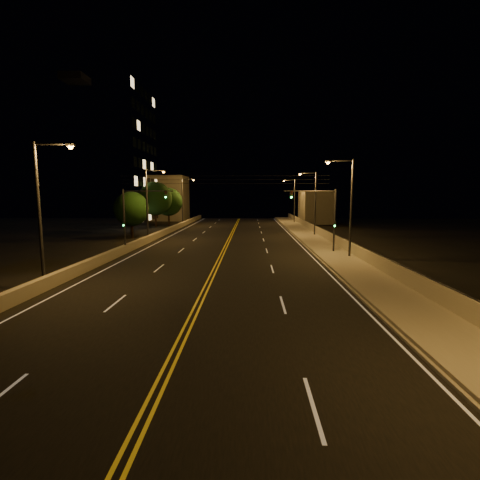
{
  "coord_description": "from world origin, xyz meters",
  "views": [
    {
      "loc": [
        2.74,
        -7.43,
        5.79
      ],
      "look_at": [
        2.0,
        18.0,
        2.5
      ],
      "focal_mm": 26.0,
      "sensor_mm": 36.0,
      "label": 1
    }
  ],
  "objects_px": {
    "tree_0": "(131,209)",
    "tree_3": "(168,202)",
    "traffic_signal_right": "(325,213)",
    "streetlight_2": "(313,200)",
    "building_tower": "(79,156)",
    "streetlight_6": "(184,198)",
    "traffic_signal_left": "(134,213)",
    "streetlight_1": "(348,202)",
    "tree_2": "(155,199)",
    "tree_1": "(131,207)",
    "streetlight_3": "(293,198)",
    "streetlight_5": "(149,200)",
    "streetlight_4": "(43,205)"
  },
  "relations": [
    {
      "from": "streetlight_4",
      "to": "tree_2",
      "type": "height_order",
      "value": "streetlight_4"
    },
    {
      "from": "traffic_signal_left",
      "to": "tree_3",
      "type": "distance_m",
      "value": 31.8
    },
    {
      "from": "streetlight_2",
      "to": "streetlight_6",
      "type": "distance_m",
      "value": 27.56
    },
    {
      "from": "tree_2",
      "to": "streetlight_6",
      "type": "bearing_deg",
      "value": 37.32
    },
    {
      "from": "streetlight_1",
      "to": "streetlight_3",
      "type": "relative_size",
      "value": 1.0
    },
    {
      "from": "streetlight_1",
      "to": "tree_0",
      "type": "xyz_separation_m",
      "value": [
        -24.72,
        14.77,
        -1.23
      ]
    },
    {
      "from": "tree_0",
      "to": "tree_3",
      "type": "relative_size",
      "value": 0.87
    },
    {
      "from": "streetlight_6",
      "to": "tree_1",
      "type": "bearing_deg",
      "value": -110.14
    },
    {
      "from": "streetlight_6",
      "to": "traffic_signal_left",
      "type": "height_order",
      "value": "streetlight_6"
    },
    {
      "from": "tree_0",
      "to": "tree_2",
      "type": "relative_size",
      "value": 0.77
    },
    {
      "from": "traffic_signal_left",
      "to": "building_tower",
      "type": "distance_m",
      "value": 35.14
    },
    {
      "from": "traffic_signal_left",
      "to": "tree_0",
      "type": "height_order",
      "value": "traffic_signal_left"
    },
    {
      "from": "streetlight_6",
      "to": "streetlight_4",
      "type": "bearing_deg",
      "value": -90.0
    },
    {
      "from": "building_tower",
      "to": "streetlight_1",
      "type": "bearing_deg",
      "value": -38.26
    },
    {
      "from": "streetlight_3",
      "to": "tree_2",
      "type": "bearing_deg",
      "value": -161.19
    },
    {
      "from": "streetlight_3",
      "to": "streetlight_6",
      "type": "bearing_deg",
      "value": -165.88
    },
    {
      "from": "streetlight_1",
      "to": "tree_2",
      "type": "xyz_separation_m",
      "value": [
        -25.97,
        31.21,
        -0.02
      ]
    },
    {
      "from": "tree_2",
      "to": "streetlight_2",
      "type": "bearing_deg",
      "value": -28.1
    },
    {
      "from": "tree_0",
      "to": "tree_1",
      "type": "xyz_separation_m",
      "value": [
        -1.97,
        5.56,
        -0.0
      ]
    },
    {
      "from": "streetlight_6",
      "to": "building_tower",
      "type": "xyz_separation_m",
      "value": [
        -17.87,
        -3.67,
        7.49
      ]
    },
    {
      "from": "traffic_signal_left",
      "to": "tree_2",
      "type": "relative_size",
      "value": 0.78
    },
    {
      "from": "traffic_signal_right",
      "to": "tree_3",
      "type": "xyz_separation_m",
      "value": [
        -22.79,
        31.55,
        0.52
      ]
    },
    {
      "from": "tree_2",
      "to": "streetlight_5",
      "type": "bearing_deg",
      "value": -76.8
    },
    {
      "from": "streetlight_2",
      "to": "building_tower",
      "type": "xyz_separation_m",
      "value": [
        -39.3,
        13.65,
        7.49
      ]
    },
    {
      "from": "traffic_signal_left",
      "to": "tree_2",
      "type": "bearing_deg",
      "value": 101.15
    },
    {
      "from": "traffic_signal_right",
      "to": "streetlight_1",
      "type": "bearing_deg",
      "value": -61.11
    },
    {
      "from": "streetlight_2",
      "to": "streetlight_4",
      "type": "bearing_deg",
      "value": -127.57
    },
    {
      "from": "streetlight_2",
      "to": "traffic_signal_right",
      "type": "bearing_deg",
      "value": -95.8
    },
    {
      "from": "building_tower",
      "to": "tree_0",
      "type": "xyz_separation_m",
      "value": [
        14.58,
        -16.22,
        -8.72
      ]
    },
    {
      "from": "building_tower",
      "to": "streetlight_6",
      "type": "bearing_deg",
      "value": 11.6
    },
    {
      "from": "streetlight_2",
      "to": "traffic_signal_left",
      "type": "height_order",
      "value": "streetlight_2"
    },
    {
      "from": "streetlight_2",
      "to": "tree_3",
      "type": "distance_m",
      "value": 29.59
    },
    {
      "from": "tree_1",
      "to": "streetlight_1",
      "type": "bearing_deg",
      "value": -37.29
    },
    {
      "from": "streetlight_4",
      "to": "tree_0",
      "type": "relative_size",
      "value": 1.43
    },
    {
      "from": "streetlight_2",
      "to": "tree_2",
      "type": "bearing_deg",
      "value": 151.9
    },
    {
      "from": "streetlight_2",
      "to": "streetlight_4",
      "type": "relative_size",
      "value": 1.0
    },
    {
      "from": "streetlight_4",
      "to": "streetlight_2",
      "type": "bearing_deg",
      "value": 52.43
    },
    {
      "from": "streetlight_1",
      "to": "building_tower",
      "type": "relative_size",
      "value": 0.34
    },
    {
      "from": "streetlight_2",
      "to": "tree_3",
      "type": "xyz_separation_m",
      "value": [
        -24.28,
        16.9,
        -0.65
      ]
    },
    {
      "from": "traffic_signal_left",
      "to": "tree_2",
      "type": "height_order",
      "value": "tree_2"
    },
    {
      "from": "streetlight_6",
      "to": "streetlight_5",
      "type": "bearing_deg",
      "value": -90.0
    },
    {
      "from": "streetlight_2",
      "to": "tree_2",
      "type": "xyz_separation_m",
      "value": [
        -25.97,
        13.86,
        -0.02
      ]
    },
    {
      "from": "streetlight_1",
      "to": "traffic_signal_right",
      "type": "relative_size",
      "value": 1.4
    },
    {
      "from": "streetlight_5",
      "to": "tree_3",
      "type": "bearing_deg",
      "value": 97.26
    },
    {
      "from": "streetlight_2",
      "to": "tree_1",
      "type": "bearing_deg",
      "value": 173.62
    },
    {
      "from": "streetlight_2",
      "to": "streetlight_4",
      "type": "distance_m",
      "value": 35.15
    },
    {
      "from": "streetlight_5",
      "to": "tree_1",
      "type": "xyz_separation_m",
      "value": [
        -5.26,
        8.44,
        -1.24
      ]
    },
    {
      "from": "streetlight_4",
      "to": "tree_3",
      "type": "xyz_separation_m",
      "value": [
        -2.85,
        44.77,
        -0.65
      ]
    },
    {
      "from": "streetlight_2",
      "to": "streetlight_4",
      "type": "height_order",
      "value": "same"
    },
    {
      "from": "streetlight_6",
      "to": "traffic_signal_left",
      "type": "distance_m",
      "value": 32.0
    }
  ]
}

